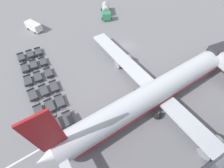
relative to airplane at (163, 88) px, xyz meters
name	(u,v)px	position (x,y,z in m)	size (l,w,h in m)	color
ground_plane	(125,46)	(-17.27, 2.75, -2.89)	(500.00, 500.00, 0.00)	gray
airplane	(163,88)	(0.00, 0.00, 0.00)	(44.36, 46.93, 12.77)	silver
fuel_tanker_primary	(106,11)	(-35.12, 6.23, -1.65)	(9.10, 5.92, 3.01)	#2D8C5B
service_van	(34,26)	(-36.79, -16.88, -1.68)	(5.73, 4.19, 2.23)	white
baggage_dolly_row_near_col_a	(21,57)	(-25.01, -22.27, -2.42)	(3.68, 1.76, 0.92)	#424449
baggage_dolly_row_near_col_b	(25,68)	(-20.72, -22.06, -2.42)	(3.67, 1.72, 0.92)	#424449
baggage_dolly_row_near_col_c	(28,81)	(-16.44, -22.13, -2.42)	(3.66, 1.69, 0.92)	#424449
baggage_dolly_row_near_col_d	(33,95)	(-12.13, -21.96, -2.42)	(3.70, 1.82, 0.92)	#424449
baggage_dolly_row_near_col_e	(39,112)	(-7.79, -21.65, -2.42)	(3.68, 1.75, 0.92)	#424449
baggage_dolly_row_near_col_f	(44,131)	(-3.75, -21.63, -2.42)	(3.66, 1.69, 0.92)	#424449
baggage_dolly_row_mid_a_col_a	(30,54)	(-25.18, -20.17, -2.42)	(3.69, 1.78, 0.92)	#424449
baggage_dolly_row_mid_a_col_b	(34,65)	(-20.92, -20.13, -2.42)	(3.66, 1.70, 0.92)	#424449
baggage_dolly_row_mid_a_col_c	(38,77)	(-16.50, -20.04, -2.42)	(3.65, 1.66, 0.92)	#424449
baggage_dolly_row_mid_a_col_d	(44,91)	(-12.17, -19.76, -2.42)	(3.69, 1.77, 0.92)	#424449
baggage_dolly_row_mid_a_col_e	(50,106)	(-8.00, -19.59, -2.42)	(3.68, 1.74, 0.92)	#424449
baggage_dolly_row_mid_a_col_f	(56,125)	(-3.87, -19.67, -2.42)	(3.67, 1.73, 0.92)	#424449
baggage_dolly_row_mid_b_col_a	(38,52)	(-25.16, -18.20, -2.42)	(3.64, 1.65, 0.92)	#424449
baggage_dolly_row_mid_b_col_b	(43,62)	(-20.85, -17.98, -2.42)	(3.67, 1.72, 0.92)	#424449
baggage_dolly_row_mid_b_col_c	(49,73)	(-16.64, -17.72, -2.42)	(3.67, 1.71, 0.92)	#424449
baggage_dolly_row_mid_b_col_d	(54,87)	(-12.21, -17.66, -2.42)	(3.65, 1.65, 0.92)	#424449
baggage_dolly_row_mid_b_col_e	(60,101)	(-8.12, -17.67, -2.42)	(3.65, 1.66, 0.92)	#424449
baggage_dolly_row_mid_b_col_f	(68,119)	(-3.85, -17.46, -2.42)	(3.66, 1.70, 0.92)	#424449
stand_guidance_stripe	(110,109)	(-2.28, -9.97, -2.89)	(3.03, 36.76, 0.01)	white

